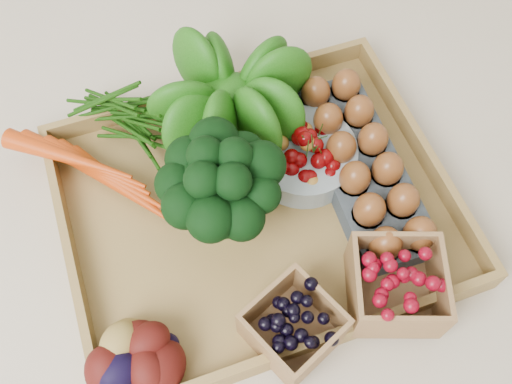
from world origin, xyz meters
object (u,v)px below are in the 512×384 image
object	(u,v)px
broccoli	(223,203)
egg_carton	(360,170)
tray	(256,209)
cherry_bowl	(304,156)

from	to	relation	value
broccoli	egg_carton	xyz separation A→B (m)	(0.22, 0.01, -0.05)
broccoli	egg_carton	distance (m)	0.22
tray	egg_carton	xyz separation A→B (m)	(0.16, -0.00, 0.03)
tray	cherry_bowl	xyz separation A→B (m)	(0.09, 0.05, 0.03)
broccoli	cherry_bowl	size ratio (longest dim) A/B	1.05
cherry_bowl	egg_carton	bearing A→B (deg)	-34.69
tray	broccoli	bearing A→B (deg)	-167.66
broccoli	cherry_bowl	bearing A→B (deg)	21.88
tray	egg_carton	distance (m)	0.17
tray	cherry_bowl	distance (m)	0.11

